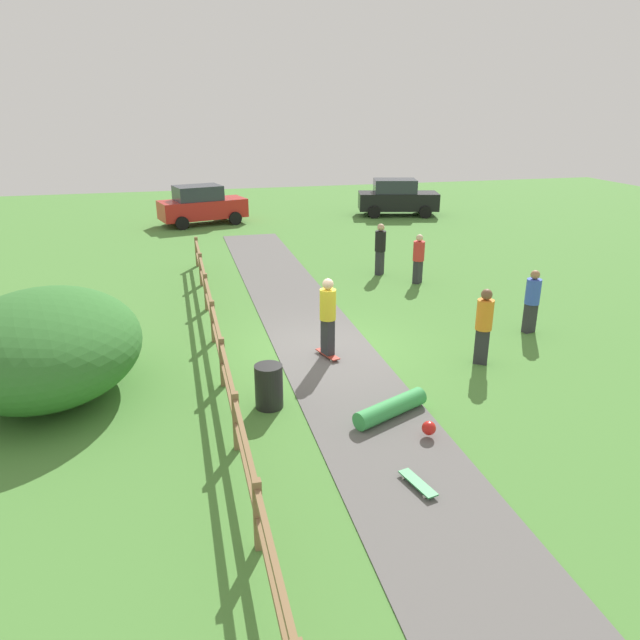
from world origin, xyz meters
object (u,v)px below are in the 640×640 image
skateboard_loose (418,483)px  bystander_black (380,247)px  trash_bin (269,386)px  bystander_red (419,257)px  skater_fallen (393,410)px  parked_car_black (397,197)px  skater_riding (328,314)px  bush_large (46,345)px  bystander_blue (532,299)px  parked_car_red (202,205)px  bystander_orange (484,323)px

skateboard_loose → bystander_black: (3.57, 11.96, 0.92)m
trash_bin → bystander_red: bystander_red is taller
skateboard_loose → bystander_black: 12.51m
skater_fallen → bystander_black: size_ratio=0.92×
skater_fallen → parked_car_black: parked_car_black is taller
skater_riding → bystander_black: bearing=61.3°
bush_large → bystander_blue: size_ratio=2.68×
skater_riding → parked_car_red: skater_riding is taller
skater_fallen → parked_car_red: parked_car_red is taller
bystander_black → skater_fallen: bearing=-107.9°
bush_large → parked_car_red: size_ratio=1.01×
skater_fallen → bystander_black: (3.17, 9.80, 0.80)m
bystander_orange → parked_car_red: 19.51m
bush_large → skater_riding: bush_large is taller
bush_large → bystander_blue: bearing=3.6°
bystander_red → bystander_black: bearing=123.6°
skater_fallen → bystander_red: size_ratio=1.00×
bush_large → bystander_black: 11.98m
bystander_orange → trash_bin: bearing=-170.1°
skater_riding → parked_car_black: skater_riding is taller
bystander_blue → bystander_orange: (-2.23, -1.53, 0.07)m
skater_riding → parked_car_red: (-1.86, 17.61, -0.15)m
bystander_orange → bush_large: bearing=175.2°
skater_fallen → skater_riding: bearing=98.6°
parked_car_black → bystander_black: bearing=-113.8°
skater_riding → bystander_orange: bearing=-19.3°
bystander_black → parked_car_red: parked_car_red is taller
bush_large → bystander_black: (9.70, 7.04, -0.08)m
bystander_black → bystander_orange: size_ratio=1.00×
bystander_orange → bystander_red: size_ratio=1.09×
bystander_orange → parked_car_red: size_ratio=0.40×
bystander_red → parked_car_black: (3.96, 12.31, 0.05)m
skateboard_loose → parked_car_red: (-1.94, 22.91, 0.87)m
trash_bin → parked_car_black: 22.22m
bush_large → bystander_orange: bush_large is taller
bystander_black → bystander_blue: size_ratio=1.07×
skateboard_loose → bystander_red: bearing=67.3°
parked_car_black → skater_riding: bearing=-115.7°
parked_car_black → skateboard_loose: bearing=-110.1°
bystander_black → bystander_red: bystander_black is taller
bystander_black → parked_car_red: size_ratio=0.40×
skateboard_loose → bystander_blue: bearing=45.6°
bush_large → skater_riding: bearing=3.7°
bush_large → bystander_orange: size_ratio=2.51×
bush_large → bystander_red: size_ratio=2.73×
bystander_blue → bystander_black: bearing=107.3°
parked_car_black → parked_car_red: bearing=-179.9°
bystander_black → parked_car_black: size_ratio=0.40×
skater_riding → trash_bin: bearing=-130.1°
bush_large → skater_fallen: bush_large is taller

